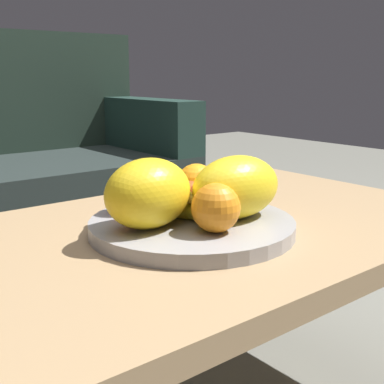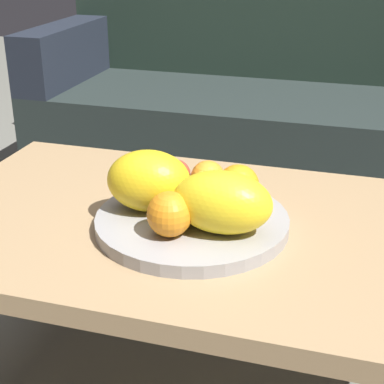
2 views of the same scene
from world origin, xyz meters
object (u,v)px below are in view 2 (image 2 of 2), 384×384
(melon_smaller_beside, at_px, (222,202))
(melon_large_front, at_px, (149,181))
(orange_front, at_px, (208,178))
(apple_left, at_px, (175,175))
(orange_left, at_px, (238,185))
(banana_bunch, at_px, (195,196))
(orange_right, at_px, (170,214))
(apple_front, at_px, (201,197))
(couch, at_px, (263,112))
(coffee_table, at_px, (206,244))
(fruit_bowl, at_px, (192,222))

(melon_smaller_beside, bearing_deg, melon_large_front, 162.80)
(melon_smaller_beside, distance_m, orange_front, 0.17)
(orange_front, xyz_separation_m, apple_left, (-0.07, 0.00, -0.00))
(orange_left, bearing_deg, banana_bunch, -149.58)
(melon_smaller_beside, bearing_deg, banana_bunch, 135.14)
(melon_large_front, xyz_separation_m, banana_bunch, (0.08, 0.02, -0.03))
(orange_right, relative_size, apple_front, 1.26)
(orange_front, relative_size, orange_right, 0.86)
(melon_large_front, bearing_deg, melon_smaller_beside, -17.20)
(melon_large_front, bearing_deg, banana_bunch, 15.49)
(orange_left, relative_size, banana_bunch, 0.46)
(apple_front, bearing_deg, orange_front, 96.96)
(orange_front, bearing_deg, orange_left, -26.36)
(melon_large_front, xyz_separation_m, melon_smaller_beside, (0.16, -0.05, -0.00))
(couch, relative_size, apple_left, 26.77)
(couch, bearing_deg, orange_left, -82.47)
(coffee_table, height_order, orange_left, orange_left)
(fruit_bowl, xyz_separation_m, banana_bunch, (-0.00, 0.03, 0.04))
(melon_large_front, bearing_deg, orange_left, 22.96)
(melon_smaller_beside, xyz_separation_m, orange_left, (0.00, 0.12, -0.02))
(melon_large_front, bearing_deg, orange_front, 49.01)
(melon_smaller_beside, height_order, orange_left, melon_smaller_beside)
(orange_right, bearing_deg, apple_left, 105.11)
(melon_large_front, bearing_deg, couch, 89.88)
(melon_large_front, bearing_deg, apple_left, 80.13)
(couch, distance_m, melon_smaller_beside, 1.33)
(orange_right, bearing_deg, banana_bunch, 83.57)
(orange_front, xyz_separation_m, orange_right, (-0.02, -0.19, 0.01))
(couch, bearing_deg, banana_bunch, -86.21)
(fruit_bowl, height_order, banana_bunch, banana_bunch)
(banana_bunch, bearing_deg, orange_front, 86.48)
(couch, relative_size, apple_front, 26.32)
(coffee_table, xyz_separation_m, melon_smaller_beside, (0.05, -0.07, 0.13))
(apple_left, xyz_separation_m, banana_bunch, (0.07, -0.08, -0.00))
(melon_large_front, relative_size, apple_left, 2.54)
(couch, bearing_deg, coffee_table, -85.10)
(melon_smaller_beside, bearing_deg, couch, 96.73)
(couch, relative_size, melon_smaller_beside, 9.39)
(coffee_table, xyz_separation_m, banana_bunch, (-0.02, 0.00, 0.10))
(fruit_bowl, bearing_deg, orange_right, -101.40)
(melon_smaller_beside, distance_m, orange_left, 0.12)
(fruit_bowl, distance_m, melon_large_front, 0.11)
(melon_smaller_beside, height_order, orange_front, melon_smaller_beside)
(orange_right, bearing_deg, orange_front, 84.77)
(orange_right, distance_m, banana_bunch, 0.11)
(orange_right, bearing_deg, melon_smaller_beside, 25.80)
(banana_bunch, bearing_deg, melon_smaller_beside, -44.86)
(fruit_bowl, xyz_separation_m, apple_left, (-0.07, 0.11, 0.04))
(coffee_table, distance_m, banana_bunch, 0.10)
(orange_left, bearing_deg, melon_large_front, -157.04)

